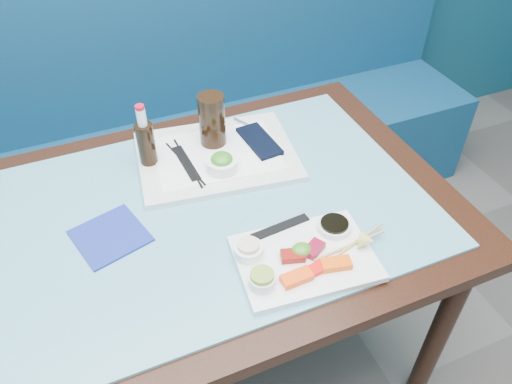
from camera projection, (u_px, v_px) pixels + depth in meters
name	position (u px, v px, depth m)	size (l,w,h in m)	color
booth_bench	(140.00, 150.00, 2.12)	(3.00, 0.56, 1.17)	navy
dining_table	(195.00, 237.00, 1.35)	(1.40, 0.90, 0.75)	black
glass_top	(192.00, 214.00, 1.29)	(1.22, 0.76, 0.01)	#589BB0
sashimi_plate	(305.00, 258.00, 1.17)	(0.32, 0.23, 0.02)	white
salmon_left	(297.00, 278.00, 1.10)	(0.07, 0.03, 0.02)	#FF490A
salmon_mid	(315.00, 270.00, 1.12)	(0.06, 0.03, 0.01)	#FF100A
salmon_right	(336.00, 264.00, 1.13)	(0.07, 0.03, 0.02)	#FF530A
tuna_left	(293.00, 256.00, 1.15)	(0.06, 0.03, 0.02)	maroon
tuna_right	(314.00, 249.00, 1.17)	(0.05, 0.03, 0.02)	maroon
seaweed_garnish	(302.00, 250.00, 1.16)	(0.05, 0.04, 0.03)	#387E1D
ramekin_wasabi	(262.00, 280.00, 1.09)	(0.06, 0.06, 0.03)	white
wasabi_fill	(262.00, 275.00, 1.08)	(0.05, 0.05, 0.01)	olive
ramekin_ginger	(249.00, 251.00, 1.16)	(0.07, 0.07, 0.03)	white
ginger_fill	(248.00, 245.00, 1.14)	(0.05, 0.05, 0.01)	beige
soy_dish	(334.00, 227.00, 1.22)	(0.08, 0.08, 0.02)	white
soy_fill	(335.00, 223.00, 1.21)	(0.07, 0.07, 0.01)	black
lemon_wedge	(367.00, 240.00, 1.17)	(0.05, 0.05, 0.04)	#F5F674
chopstick_sleeve	(280.00, 227.00, 1.23)	(0.16, 0.02, 0.00)	black
wooden_chopstick_a	(349.00, 246.00, 1.18)	(0.01, 0.01, 0.20)	tan
wooden_chopstick_b	(353.00, 244.00, 1.18)	(0.01, 0.01, 0.21)	tan
serving_tray	(217.00, 156.00, 1.46)	(0.45, 0.34, 0.02)	silver
paper_placemat	(217.00, 153.00, 1.45)	(0.35, 0.25, 0.00)	white
seaweed_bowl	(222.00, 165.00, 1.38)	(0.09, 0.09, 0.04)	white
seaweed_salad	(222.00, 159.00, 1.37)	(0.06, 0.06, 0.03)	#32821E
cola_glass	(212.00, 120.00, 1.44)	(0.08, 0.08, 0.16)	black
navy_pouch	(259.00, 141.00, 1.48)	(0.07, 0.17, 0.01)	black
fork	(244.00, 124.00, 1.56)	(0.01, 0.01, 0.08)	white
black_chopstick_a	(185.00, 163.00, 1.41)	(0.01, 0.01, 0.23)	black
black_chopstick_b	(188.00, 162.00, 1.41)	(0.01, 0.01, 0.24)	black
tray_sleeve	(186.00, 163.00, 1.41)	(0.03, 0.17, 0.00)	black
cola_bottle_body	(147.00, 146.00, 1.39)	(0.05, 0.05, 0.14)	black
cola_bottle_neck	(141.00, 117.00, 1.32)	(0.03, 0.03, 0.05)	white
cola_bottle_cap	(140.00, 107.00, 1.30)	(0.02, 0.02, 0.01)	red
blue_napkin	(110.00, 236.00, 1.23)	(0.16, 0.16, 0.01)	navy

